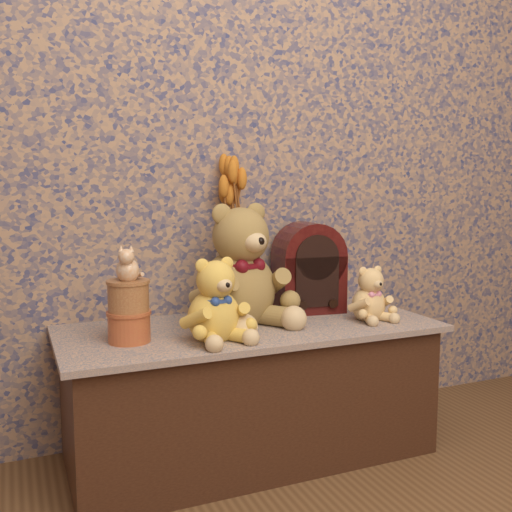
{
  "coord_description": "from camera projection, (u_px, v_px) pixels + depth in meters",
  "views": [
    {
      "loc": [
        -0.73,
        -0.52,
        0.92
      ],
      "look_at": [
        0.0,
        1.19,
        0.69
      ],
      "focal_mm": 40.76,
      "sensor_mm": 36.0,
      "label": 1
    }
  ],
  "objects": [
    {
      "name": "ceramic_vase",
      "position": [
        235.0,
        283.0,
        2.11
      ],
      "size": [
        0.14,
        0.14,
        0.22
      ],
      "primitive_type": "cylinder",
      "rotation": [
        0.0,
        0.0,
        -0.01
      ],
      "color": "tan",
      "rests_on": "display_shelf"
    },
    {
      "name": "cathedral_radio",
      "position": [
        308.0,
        267.0,
        2.15
      ],
      "size": [
        0.26,
        0.2,
        0.33
      ],
      "primitive_type": null,
      "rotation": [
        0.0,
        0.0,
        -0.12
      ],
      "color": "#3A0A0B",
      "rests_on": "display_shelf"
    },
    {
      "name": "biscuit_tin_upper",
      "position": [
        128.0,
        297.0,
        1.73
      ],
      "size": [
        0.16,
        0.16,
        0.09
      ],
      "primitive_type": "cylinder",
      "rotation": [
        0.0,
        0.0,
        -0.36
      ],
      "color": "tan",
      "rests_on": "biscuit_tin_lower"
    },
    {
      "name": "biscuit_tin_lower",
      "position": [
        129.0,
        327.0,
        1.74
      ],
      "size": [
        0.15,
        0.15,
        0.09
      ],
      "primitive_type": "cylinder",
      "rotation": [
        0.0,
        0.0,
        -0.18
      ],
      "color": "#CA7C3B",
      "rests_on": "display_shelf"
    },
    {
      "name": "teddy_medium",
      "position": [
        214.0,
        296.0,
        1.75
      ],
      "size": [
        0.26,
        0.29,
        0.27
      ],
      "primitive_type": null,
      "rotation": [
        0.0,
        0.0,
        0.18
      ],
      "color": "gold",
      "rests_on": "display_shelf"
    },
    {
      "name": "teddy_small",
      "position": [
        369.0,
        291.0,
        2.02
      ],
      "size": [
        0.17,
        0.2,
        0.2
      ],
      "primitive_type": null,
      "rotation": [
        0.0,
        0.0,
        0.07
      ],
      "color": "tan",
      "rests_on": "display_shelf"
    },
    {
      "name": "dried_stalks",
      "position": [
        235.0,
        196.0,
        2.07
      ],
      "size": [
        0.27,
        0.27,
        0.41
      ],
      "primitive_type": null,
      "rotation": [
        0.0,
        0.0,
        -0.33
      ],
      "color": "#C96F20",
      "rests_on": "ceramic_vase"
    },
    {
      "name": "teddy_large",
      "position": [
        237.0,
        259.0,
        1.95
      ],
      "size": [
        0.43,
        0.48,
        0.44
      ],
      "primitive_type": null,
      "rotation": [
        0.0,
        0.0,
        0.23
      ],
      "color": "olive",
      "rests_on": "display_shelf"
    },
    {
      "name": "cat_figurine",
      "position": [
        127.0,
        262.0,
        1.71
      ],
      "size": [
        0.1,
        0.11,
        0.11
      ],
      "primitive_type": null,
      "rotation": [
        0.0,
        0.0,
        -0.29
      ],
      "color": "silver",
      "rests_on": "biscuit_tin_upper"
    },
    {
      "name": "display_shelf",
      "position": [
        250.0,
        390.0,
        1.97
      ],
      "size": [
        1.25,
        0.54,
        0.45
      ],
      "primitive_type": "cube",
      "color": "#374E70",
      "rests_on": "ground"
    }
  ]
}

